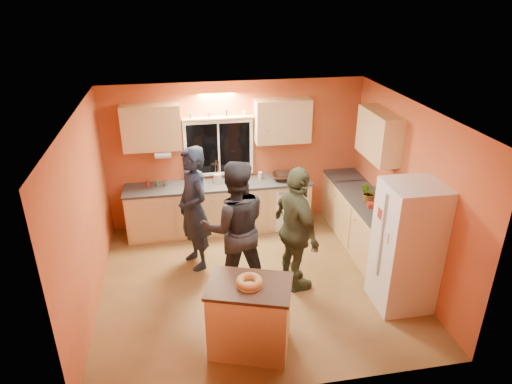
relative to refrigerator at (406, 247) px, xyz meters
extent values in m
plane|color=brown|center=(-1.89, 0.80, -0.90)|extent=(4.50, 4.50, 0.00)
cube|color=#C55F32|center=(-1.89, 2.80, 0.40)|extent=(4.50, 0.04, 2.60)
cube|color=#C55F32|center=(-1.89, -1.20, 0.40)|extent=(4.50, 0.04, 2.60)
cube|color=#C55F32|center=(-4.14, 0.80, 0.40)|extent=(0.04, 4.00, 2.60)
cube|color=#C55F32|center=(0.36, 0.80, 0.40)|extent=(0.04, 4.00, 2.60)
cube|color=white|center=(-1.89, 0.80, 1.70)|extent=(4.50, 4.00, 0.02)
cube|color=black|center=(-2.19, 2.79, 0.55)|extent=(1.10, 0.02, 0.90)
cube|color=white|center=(-2.19, 2.77, 0.55)|extent=(1.20, 0.04, 1.00)
cube|color=#DAB972|center=(-3.29, 2.64, 1.02)|extent=(0.95, 0.33, 0.75)
cube|color=#DAB972|center=(-1.09, 2.64, 1.02)|extent=(0.95, 0.33, 0.75)
cube|color=#DAB972|center=(0.19, 1.60, 1.02)|extent=(0.33, 1.00, 0.75)
cylinder|color=silver|center=(-3.14, 2.52, 0.58)|extent=(0.27, 0.12, 0.12)
cube|color=#DAB972|center=(-2.24, 2.50, -0.47)|extent=(3.20, 0.60, 0.86)
cube|color=#282B2D|center=(-2.24, 2.50, -0.02)|extent=(3.24, 0.62, 0.04)
cube|color=#DAB972|center=(0.06, 2.50, -0.47)|extent=(0.60, 0.60, 0.86)
cube|color=#282B2D|center=(0.06, 2.50, -0.02)|extent=(0.62, 0.62, 0.04)
cube|color=#DAB972|center=(0.06, 1.30, -0.47)|extent=(0.60, 1.80, 0.86)
cube|color=#282B2D|center=(0.06, 1.30, -0.02)|extent=(0.62, 1.84, 0.04)
cube|color=silver|center=(0.00, 0.00, 0.00)|extent=(0.72, 0.70, 1.80)
cube|color=#DAB972|center=(-2.20, -0.50, -0.45)|extent=(1.07, 0.88, 0.90)
cube|color=black|center=(-2.20, -0.50, 0.01)|extent=(1.12, 0.93, 0.04)
torus|color=#B9854C|center=(-2.20, -0.50, 0.08)|extent=(0.31, 0.31, 0.09)
imported|color=black|center=(-2.72, 1.45, 0.07)|extent=(0.69, 0.83, 1.95)
imported|color=black|center=(-2.19, 0.77, 0.08)|extent=(0.96, 0.75, 1.97)
imported|color=#323A25|center=(-1.35, 0.61, 0.04)|extent=(0.71, 1.17, 1.87)
imported|color=black|center=(-1.09, 2.49, 0.05)|extent=(0.49, 0.49, 0.10)
cylinder|color=beige|center=(-2.25, 2.54, 0.09)|extent=(0.14, 0.14, 0.17)
imported|color=gray|center=(0.04, 1.37, 0.17)|extent=(0.34, 0.31, 0.33)
cube|color=#9E2818|center=(0.02, 1.18, 0.04)|extent=(0.18, 0.15, 0.07)
camera|label=1|loc=(-2.88, -4.74, 3.19)|focal=32.00mm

